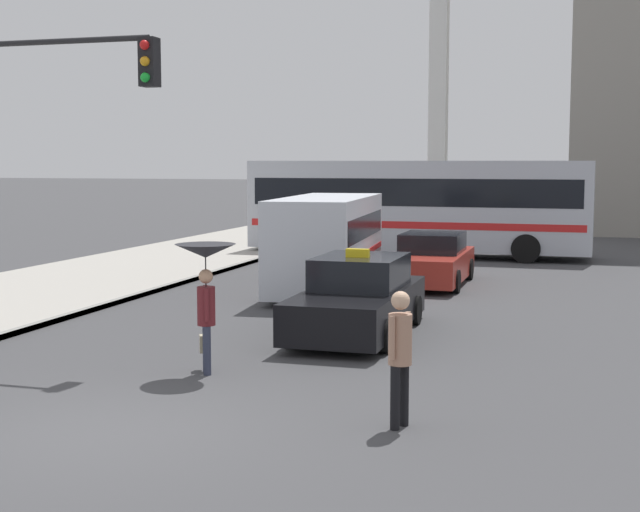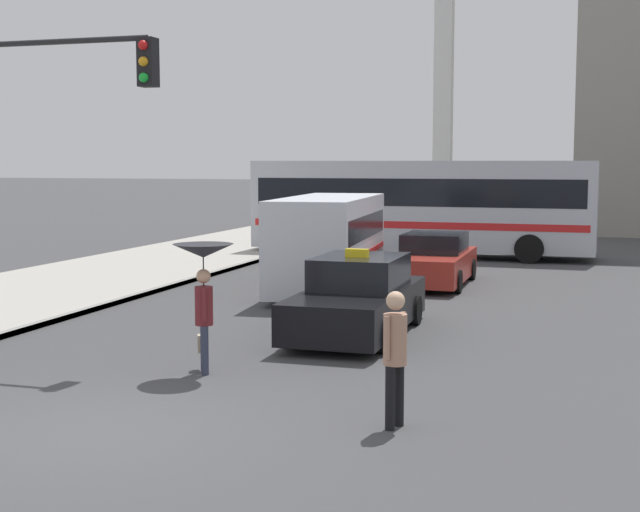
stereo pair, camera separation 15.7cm
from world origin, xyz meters
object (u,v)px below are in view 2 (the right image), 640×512
at_px(traffic_light, 33,125).
at_px(monument_cross, 444,17).
at_px(pedestrian_with_umbrella, 203,272).
at_px(sedan_red, 433,261).
at_px(ambulance_van, 329,240).
at_px(taxi, 358,300).
at_px(pedestrian_man, 395,348).
at_px(city_bus, 421,203).

distance_m(traffic_light, monument_cross, 33.66).
bearing_deg(monument_cross, pedestrian_with_umbrella, -86.99).
distance_m(pedestrian_with_umbrella, monument_cross, 34.95).
distance_m(sedan_red, pedestrian_with_umbrella, 11.32).
relative_size(ambulance_van, traffic_light, 1.05).
bearing_deg(sedan_red, ambulance_van, 42.94).
bearing_deg(pedestrian_with_umbrella, taxi, -48.45).
distance_m(pedestrian_with_umbrella, pedestrian_man, 4.05).
xyz_separation_m(sedan_red, ambulance_van, (-2.33, -2.16, 0.71)).
bearing_deg(traffic_light, city_bus, 78.78).
height_order(sedan_red, ambulance_van, ambulance_van).
height_order(taxi, pedestrian_with_umbrella, pedestrian_with_umbrella).
bearing_deg(ambulance_van, taxi, 107.38).
height_order(taxi, pedestrian_man, pedestrian_man).
xyz_separation_m(sedan_red, city_bus, (-1.72, 7.27, 1.22)).
bearing_deg(pedestrian_man, sedan_red, -152.72).
bearing_deg(ambulance_van, sedan_red, -141.86).
height_order(city_bus, pedestrian_man, city_bus).
height_order(pedestrian_with_umbrella, pedestrian_man, pedestrian_with_umbrella).
height_order(ambulance_van, traffic_light, traffic_light).
relative_size(ambulance_van, pedestrian_with_umbrella, 2.90).
height_order(pedestrian_man, monument_cross, monument_cross).
bearing_deg(taxi, pedestrian_with_umbrella, 68.00).
xyz_separation_m(city_bus, pedestrian_with_umbrella, (0.02, -18.42, -0.25)).
bearing_deg(ambulance_van, traffic_light, 65.75).
relative_size(taxi, city_bus, 0.38).
bearing_deg(monument_cross, sedan_red, -81.25).
distance_m(ambulance_van, pedestrian_man, 11.71).
height_order(sedan_red, city_bus, city_bus).
xyz_separation_m(pedestrian_man, traffic_light, (-7.01, 2.75, 2.94)).
relative_size(sedan_red, pedestrian_man, 2.53).
bearing_deg(traffic_light, taxi, 30.52).
xyz_separation_m(pedestrian_man, monument_cross, (-5.26, 35.68, 9.65)).
relative_size(city_bus, pedestrian_man, 6.91).
xyz_separation_m(pedestrian_with_umbrella, monument_cross, (-1.77, 33.71, 9.06)).
height_order(taxi, city_bus, city_bus).
distance_m(taxi, traffic_light, 6.70).
bearing_deg(pedestrian_with_umbrella, traffic_light, 51.15).
bearing_deg(pedestrian_with_umbrella, sedan_red, -35.12).
xyz_separation_m(sedan_red, traffic_light, (-5.23, -10.38, 3.31)).
distance_m(ambulance_van, traffic_light, 9.09).
bearing_deg(ambulance_van, city_bus, -98.44).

